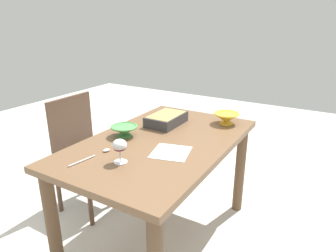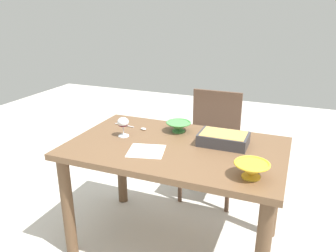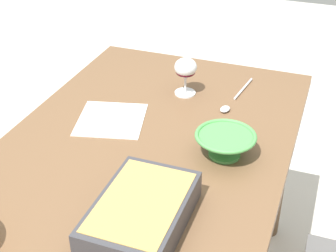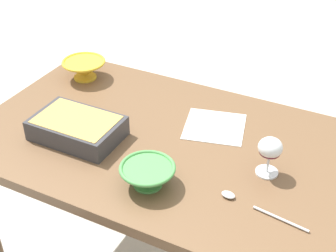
{
  "view_description": "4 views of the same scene",
  "coord_description": "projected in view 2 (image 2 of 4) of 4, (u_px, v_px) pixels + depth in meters",
  "views": [
    {
      "loc": [
        1.51,
        0.95,
        1.49
      ],
      "look_at": [
        -0.01,
        0.05,
        0.86
      ],
      "focal_mm": 32.24,
      "sensor_mm": 36.0,
      "label": 1
    },
    {
      "loc": [
        -0.68,
        1.83,
        1.59
      ],
      "look_at": [
        0.09,
        -0.08,
        0.85
      ],
      "focal_mm": 35.65,
      "sensor_mm": 36.0,
      "label": 2
    },
    {
      "loc": [
        -1.06,
        -0.48,
        1.58
      ],
      "look_at": [
        0.11,
        -0.05,
        0.79
      ],
      "focal_mm": 52.19,
      "sensor_mm": 36.0,
      "label": 3
    },
    {
      "loc": [
        0.64,
        -1.22,
        1.75
      ],
      "look_at": [
        -0.0,
        0.05,
        0.78
      ],
      "focal_mm": 51.02,
      "sensor_mm": 36.0,
      "label": 4
    }
  ],
  "objects": [
    {
      "name": "ground_plane",
      "position": [
        175.0,
        243.0,
        2.38
      ],
      "size": [
        8.0,
        8.0,
        0.0
      ],
      "primitive_type": "plane",
      "color": "beige"
    },
    {
      "name": "dining_table",
      "position": [
        176.0,
        163.0,
        2.16
      ],
      "size": [
        1.37,
        0.84,
        0.76
      ],
      "color": "brown",
      "rests_on": "ground_plane"
    },
    {
      "name": "chair",
      "position": [
        213.0,
        140.0,
        2.88
      ],
      "size": [
        0.44,
        0.38,
        0.92
      ],
      "color": "#595959",
      "rests_on": "ground_plane"
    },
    {
      "name": "wine_glass",
      "position": [
        123.0,
        123.0,
        2.24
      ],
      "size": [
        0.08,
        0.08,
        0.13
      ],
      "color": "white",
      "rests_on": "dining_table"
    },
    {
      "name": "casserole_dish",
      "position": [
        223.0,
        138.0,
        2.12
      ],
      "size": [
        0.31,
        0.2,
        0.08
      ],
      "color": "#38383D",
      "rests_on": "dining_table"
    },
    {
      "name": "mixing_bowl",
      "position": [
        179.0,
        126.0,
        2.34
      ],
      "size": [
        0.18,
        0.18,
        0.07
      ],
      "color": "#4C994C",
      "rests_on": "dining_table"
    },
    {
      "name": "small_bowl",
      "position": [
        252.0,
        169.0,
        1.71
      ],
      "size": [
        0.19,
        0.19,
        0.08
      ],
      "color": "yellow",
      "rests_on": "dining_table"
    },
    {
      "name": "serving_spoon",
      "position": [
        136.0,
        127.0,
        2.42
      ],
      "size": [
        0.28,
        0.06,
        0.01
      ],
      "color": "silver",
      "rests_on": "dining_table"
    },
    {
      "name": "napkin",
      "position": [
        146.0,
        151.0,
        2.04
      ],
      "size": [
        0.26,
        0.25,
        0.0
      ],
      "primitive_type": "cube",
      "rotation": [
        0.0,
        0.0,
        0.25
      ],
      "color": "white",
      "rests_on": "dining_table"
    }
  ]
}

